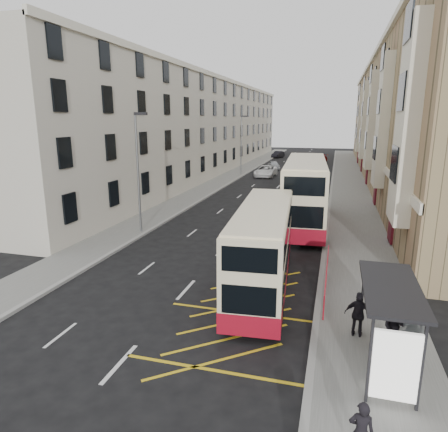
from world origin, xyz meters
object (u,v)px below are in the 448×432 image
(double_decker_rear, at_px, (305,193))
(pedestrian_mid, at_px, (395,327))
(street_lamp_near, at_px, (138,166))
(white_van, at_px, (266,171))
(car_dark, at_px, (278,154))
(pedestrian_far, at_px, (359,314))
(car_red, at_px, (319,157))
(street_lamp_far, at_px, (242,142))
(car_silver, at_px, (274,165))
(bus_shelter, at_px, (396,314))
(pedestrian_near, at_px, (361,432))
(double_decker_front, at_px, (263,248))

(double_decker_rear, xyz_separation_m, pedestrian_mid, (4.32, -16.13, -1.51))
(street_lamp_near, bearing_deg, white_van, 83.43)
(car_dark, bearing_deg, double_decker_rear, -66.29)
(pedestrian_far, distance_m, car_red, 63.73)
(street_lamp_far, height_order, white_van, street_lamp_far)
(car_red, bearing_deg, car_silver, 47.32)
(street_lamp_near, bearing_deg, bus_shelter, -40.14)
(white_van, relative_size, car_dark, 1.36)
(street_lamp_far, distance_m, car_dark, 28.03)
(double_decker_rear, xyz_separation_m, car_dark, (-9.47, 52.55, -1.82))
(pedestrian_far, bearing_deg, street_lamp_far, -64.20)
(car_silver, distance_m, car_dark, 19.69)
(street_lamp_near, height_order, street_lamp_far, same)
(car_dark, bearing_deg, pedestrian_near, -66.90)
(bus_shelter, xyz_separation_m, white_van, (-11.25, 42.34, -1.38))
(pedestrian_near, xyz_separation_m, car_dark, (-12.48, 73.74, -0.26))
(pedestrian_near, bearing_deg, street_lamp_near, -48.99)
(pedestrian_mid, height_order, car_red, pedestrian_mid)
(street_lamp_far, bearing_deg, pedestrian_near, -73.50)
(pedestrian_mid, relative_size, car_red, 0.33)
(bus_shelter, distance_m, pedestrian_far, 2.50)
(street_lamp_near, height_order, pedestrian_near, street_lamp_near)
(bus_shelter, distance_m, street_lamp_near, 19.38)
(double_decker_rear, height_order, car_silver, double_decker_rear)
(pedestrian_mid, height_order, car_silver, pedestrian_mid)
(street_lamp_near, distance_m, car_silver, 38.50)
(pedestrian_near, bearing_deg, white_van, -76.89)
(pedestrian_mid, height_order, pedestrian_far, pedestrian_far)
(car_silver, relative_size, car_dark, 0.96)
(street_lamp_near, bearing_deg, pedestrian_mid, -36.27)
(pedestrian_mid, bearing_deg, street_lamp_far, 118.35)
(double_decker_rear, bearing_deg, car_silver, 98.79)
(street_lamp_far, distance_m, double_decker_front, 38.25)
(pedestrian_near, relative_size, pedestrian_mid, 0.93)
(street_lamp_far, xyz_separation_m, double_decker_front, (9.73, -36.89, -2.64))
(street_lamp_near, height_order, double_decker_front, street_lamp_near)
(pedestrian_near, xyz_separation_m, white_van, (-10.18, 45.97, -0.16))
(pedestrian_mid, bearing_deg, street_lamp_near, 152.04)
(double_decker_front, bearing_deg, pedestrian_far, -44.85)
(pedestrian_mid, xyz_separation_m, pedestrian_far, (-1.12, 0.61, 0.00))
(street_lamp_far, height_order, double_decker_rear, street_lamp_far)
(double_decker_rear, bearing_deg, street_lamp_far, 109.44)
(street_lamp_far, bearing_deg, pedestrian_mid, -69.96)
(car_dark, distance_m, car_red, 9.46)
(white_van, bearing_deg, street_lamp_near, -95.63)
(car_dark, bearing_deg, street_lamp_near, -77.65)
(bus_shelter, bearing_deg, pedestrian_near, -106.37)
(white_van, height_order, car_silver, white_van)
(street_lamp_near, xyz_separation_m, double_decker_rear, (10.62, 5.17, -2.15))
(street_lamp_near, xyz_separation_m, car_silver, (3.30, 38.15, -3.98))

